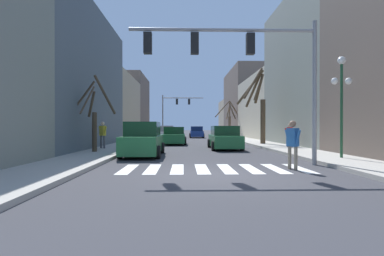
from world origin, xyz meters
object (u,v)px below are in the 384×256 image
Objects in this scene: traffic_signal_far at (174,107)px; car_parked_left_mid at (143,140)px; street_lamp_right_corner at (342,86)px; car_parked_left_near at (224,138)px; car_parked_right_far at (174,136)px; pedestrian_crossing_street at (103,132)px; traffic_signal_near at (244,57)px; street_tree_left_mid at (259,104)px; pedestrian_near_right_corner at (293,141)px; street_tree_left_near at (230,118)px; car_at_intersection at (197,132)px; car_parked_right_near at (166,133)px; pedestrian_on_left_sidewalk at (290,133)px; street_tree_right_mid at (94,117)px.

traffic_signal_far is 28.17m from car_parked_left_mid.
street_lamp_right_corner is 0.93× the size of car_parked_left_near.
traffic_signal_far reaches higher than car_parked_right_far.
street_lamp_right_corner is 14.00m from pedestrian_crossing_street.
traffic_signal_near is 4.37× the size of pedestrian_crossing_street.
street_lamp_right_corner is 8.86m from car_parked_left_near.
street_tree_left_mid is at bearing -39.69° from car_parked_left_near.
street_tree_left_near is at bearing 151.17° from pedestrian_near_right_corner.
car_at_intersection is 0.90× the size of car_parked_right_near.
pedestrian_crossing_street is 12.80m from street_tree_left_mid.
street_tree_left_near reaches higher than pedestrian_on_left_sidewalk.
car_parked_left_near is 1.13× the size of street_tree_right_mid.
car_at_intersection is at bearing 91.10° from traffic_signal_near.
street_lamp_right_corner is at bearing -16.75° from street_tree_right_mid.
traffic_signal_near reaches higher than pedestrian_on_left_sidewalk.
car_parked_right_near is 2.91× the size of pedestrian_on_left_sidewalk.
pedestrian_crossing_street is (-7.06, -22.44, 0.43)m from car_at_intersection.
car_at_intersection is 6.52m from street_tree_left_near.
traffic_signal_far is 1.14× the size of street_tree_left_near.
traffic_signal_far is at bearing -4.46° from car_parked_right_near.
car_parked_right_near is 18.63m from car_parked_left_mid.
pedestrian_near_right_corner is (5.99, -23.88, 0.27)m from car_parked_right_near.
traffic_signal_near reaches higher than pedestrian_near_right_corner.
street_tree_left_near is (12.25, 25.74, 1.72)m from pedestrian_crossing_street.
car_parked_left_near is at bearing 162.56° from pedestrian_near_right_corner.
pedestrian_crossing_street is (-8.06, -1.10, 0.42)m from car_parked_left_near.
car_parked_right_near is (-4.90, 13.94, 0.02)m from car_parked_left_near.
street_tree_left_mid reaches higher than car_parked_left_mid.
traffic_signal_near is at bearing -153.84° from pedestrian_near_right_corner.
street_tree_left_near is at bearing 106.28° from pedestrian_on_left_sidewalk.
car_parked_right_far is 9.94m from pedestrian_on_left_sidewalk.
traffic_signal_far is at bearing -170.42° from street_tree_left_near.
car_parked_left_mid is 3.32m from street_tree_right_mid.
car_parked_right_far is (-3.65, 5.55, -0.03)m from car_parked_left_near.
street_tree_left_near is (-0.33, 24.75, 1.78)m from pedestrian_on_left_sidewalk.
pedestrian_crossing_street reaches higher than pedestrian_on_left_sidewalk.
pedestrian_near_right_corner is at bearing -173.72° from car_parked_left_near.
street_tree_left_near is at bearing 82.12° from traffic_signal_near.
traffic_signal_near reaches higher than car_at_intersection.
pedestrian_crossing_street is (-12.58, -0.99, 0.07)m from pedestrian_on_left_sidewalk.
traffic_signal_far is at bearing -64.84° from pedestrian_crossing_street.
pedestrian_crossing_street is at bearing 162.53° from car_at_intersection.
street_tree_left_mid reaches higher than pedestrian_near_right_corner.
traffic_signal_far is at bearing -1.65° from car_parked_left_mid.
car_at_intersection is 0.78× the size of street_tree_left_near.
car_parked_right_far is at bearing -88.29° from traffic_signal_far.
pedestrian_near_right_corner is at bearing -130.83° from car_parked_left_mid.
car_at_intersection is at bearing -27.77° from car_parked_right_near.
street_lamp_right_corner is 15.33m from car_parked_right_far.
street_tree_right_mid is at bearing 69.66° from car_parked_left_mid.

